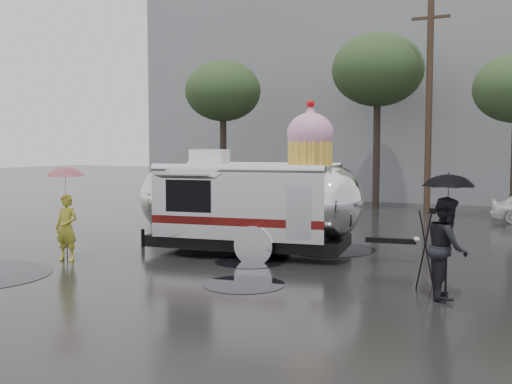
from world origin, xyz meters
The scene contains 13 objects.
ground centered at (0.00, 0.00, 0.00)m, with size 120.00×120.00×0.00m, color black.
puddles centered at (-1.28, -0.53, 0.01)m, with size 9.00×9.66×0.01m.
grey_building centered at (-4.00, 24.00, 6.50)m, with size 22.00×12.00×13.00m, color slate.
utility_pole centered at (2.50, 14.00, 4.62)m, with size 1.60×0.28×9.00m.
tree_left centered at (-7.00, 13.00, 5.48)m, with size 3.64×3.64×6.95m.
tree_mid centered at (0.00, 15.00, 6.34)m, with size 4.20×4.20×8.03m.
barricade_row centered at (-5.55, 9.96, 0.52)m, with size 4.30×0.80×1.00m.
airstream_trailer centered at (0.10, 1.77, 1.44)m, with size 7.59×3.53×4.12m.
person_left centered at (-3.63, -1.17, 0.83)m, with size 0.60×0.40×1.65m, color gold.
umbrella_pink centered at (-3.63, -1.17, 1.96)m, with size 1.22×1.22×2.38m.
person_right centered at (5.46, -0.89, 0.95)m, with size 0.92×0.51×1.91m, color black.
umbrella_black centered at (5.46, -0.89, 1.96)m, with size 1.20×1.20×2.37m.
tripod centered at (5.08, -0.21, 0.98)m, with size 0.61×0.67×1.62m.
Camera 1 is at (7.07, -12.42, 2.83)m, focal length 42.00 mm.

